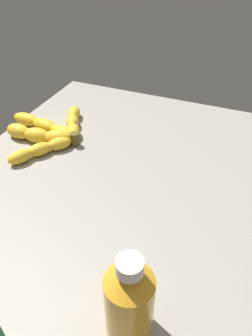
# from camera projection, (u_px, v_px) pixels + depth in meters

# --- Properties ---
(ground_plane) EXTENTS (0.88, 0.73, 0.04)m
(ground_plane) POSITION_uv_depth(u_px,v_px,m) (121.00, 200.00, 0.64)
(ground_plane) COLOR gray
(banana_bunch) EXTENTS (0.28, 0.21, 0.04)m
(banana_bunch) POSITION_uv_depth(u_px,v_px,m) (48.00, 132.00, 0.78)
(banana_bunch) COLOR yellow
(banana_bunch) RESTS_ON ground_plane
(honey_bottle) EXTENTS (0.06, 0.06, 0.15)m
(honey_bottle) POSITION_uv_depth(u_px,v_px,m) (129.00, 301.00, 0.38)
(honey_bottle) COLOR gold
(honey_bottle) RESTS_ON ground_plane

